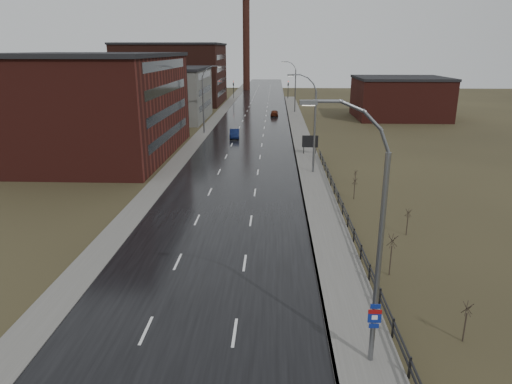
# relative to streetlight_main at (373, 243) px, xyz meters

# --- Properties ---
(road) EXTENTS (14.00, 300.00, 0.06)m
(road) POSITION_rel_streetlight_main_xyz_m (-8.47, 58.00, -6.03)
(road) COLOR black
(road) RESTS_ON ground
(sidewalk_right) EXTENTS (3.20, 180.00, 0.18)m
(sidewalk_right) POSITION_rel_streetlight_main_xyz_m (0.13, 33.00, -5.97)
(sidewalk_right) COLOR #595651
(sidewalk_right) RESTS_ON ground
(curb_right) EXTENTS (0.16, 180.00, 0.18)m
(curb_right) POSITION_rel_streetlight_main_xyz_m (-1.39, 33.00, -5.97)
(curb_right) COLOR slate
(curb_right) RESTS_ON ground
(sidewalk_left) EXTENTS (2.40, 260.00, 0.12)m
(sidewalk_left) POSITION_rel_streetlight_main_xyz_m (-16.67, 58.00, -6.00)
(sidewalk_left) COLOR #595651
(sidewalk_left) RESTS_ON ground
(warehouse_near) EXTENTS (22.44, 28.56, 13.50)m
(warehouse_near) POSITION_rel_streetlight_main_xyz_m (-29.46, 43.00, 0.70)
(warehouse_near) COLOR #471914
(warehouse_near) RESTS_ON ground
(warehouse_mid) EXTENTS (16.32, 20.40, 10.50)m
(warehouse_mid) POSITION_rel_streetlight_main_xyz_m (-26.46, 76.00, -0.80)
(warehouse_mid) COLOR slate
(warehouse_mid) RESTS_ON ground
(warehouse_far) EXTENTS (26.52, 24.48, 15.50)m
(warehouse_far) POSITION_rel_streetlight_main_xyz_m (-31.47, 106.00, 1.70)
(warehouse_far) COLOR #331611
(warehouse_far) RESTS_ON ground
(building_right) EXTENTS (18.36, 16.32, 8.50)m
(building_right) POSITION_rel_streetlight_main_xyz_m (21.83, 80.00, -1.80)
(building_right) COLOR #471914
(building_right) RESTS_ON ground
(smokestack) EXTENTS (2.70, 2.70, 30.70)m
(smokestack) POSITION_rel_streetlight_main_xyz_m (-14.47, 148.00, 9.44)
(smokestack) COLOR #331611
(smokestack) RESTS_ON ground
(streetlight_main) EXTENTS (3.91, 0.29, 12.11)m
(streetlight_main) POSITION_rel_streetlight_main_xyz_m (0.00, 0.00, 0.00)
(streetlight_main) COLOR slate
(streetlight_main) RESTS_ON ground
(streetlight_right_mid) EXTENTS (3.36, 0.28, 11.35)m
(streetlight_right_mid) POSITION_rel_streetlight_main_xyz_m (0.03, 34.00, -0.22)
(streetlight_right_mid) COLOR slate
(streetlight_right_mid) RESTS_ON ground
(streetlight_left) EXTENTS (3.36, 0.28, 11.35)m
(streetlight_left) POSITION_rel_streetlight_main_xyz_m (-16.17, 60.00, -0.22)
(streetlight_left) COLOR slate
(streetlight_left) RESTS_ON ground
(streetlight_right_far) EXTENTS (3.36, 0.28, 11.35)m
(streetlight_right_far) POSITION_rel_streetlight_main_xyz_m (0.03, 88.00, -0.22)
(streetlight_right_far) COLOR slate
(streetlight_right_far) RESTS_ON ground
(guardrail) EXTENTS (0.10, 53.05, 1.10)m
(guardrail) POSITION_rel_streetlight_main_xyz_m (1.83, 16.32, -5.35)
(guardrail) COLOR black
(guardrail) RESTS_ON ground
(shrub_b) EXTENTS (0.52, 0.55, 2.18)m
(shrub_b) POSITION_rel_streetlight_main_xyz_m (5.28, 1.83, -4.90)
(shrub_b) COLOR #382D23
(shrub_b) RESTS_ON ground
(shrub_c) EXTENTS (0.66, 0.69, 2.79)m
(shrub_c) POSITION_rel_streetlight_main_xyz_m (3.27, 8.77, -4.57)
(shrub_c) COLOR #382D23
(shrub_c) RESTS_ON ground
(shrub_d) EXTENTS (0.52, 0.54, 2.17)m
(shrub_d) POSITION_rel_streetlight_main_xyz_m (6.18, 15.51, -4.91)
(shrub_d) COLOR #382D23
(shrub_d) RESTS_ON ground
(shrub_e) EXTENTS (0.51, 0.54, 2.15)m
(shrub_e) POSITION_rel_streetlight_main_xyz_m (3.54, 24.40, -4.92)
(shrub_e) COLOR #382D23
(shrub_e) RESTS_ON ground
(shrub_f) EXTENTS (0.40, 0.42, 1.64)m
(shrub_f) POSITION_rel_streetlight_main_xyz_m (4.43, 29.24, -5.19)
(shrub_f) COLOR #382D23
(shrub_f) RESTS_ON ground
(billboard) EXTENTS (2.19, 0.17, 2.71)m
(billboard) POSITION_rel_streetlight_main_xyz_m (0.63, 43.81, -4.26)
(billboard) COLOR black
(billboard) RESTS_ON ground
(traffic_light_left) EXTENTS (0.58, 2.73, 5.30)m
(traffic_light_left) POSITION_rel_streetlight_main_xyz_m (-16.47, 118.00, -1.46)
(traffic_light_left) COLOR black
(traffic_light_left) RESTS_ON ground
(traffic_light_right) EXTENTS (0.58, 2.73, 5.30)m
(traffic_light_right) POSITION_rel_streetlight_main_xyz_m (-0.47, 118.00, -1.46)
(traffic_light_right) COLOR black
(traffic_light_right) RESTS_ON ground
(car_near) EXTENTS (1.79, 4.42, 1.43)m
(car_near) POSITION_rel_streetlight_main_xyz_m (-10.81, 55.69, -5.35)
(car_near) COLOR #0B1539
(car_near) RESTS_ON ground
(car_far) EXTENTS (1.77, 4.03, 1.35)m
(car_far) POSITION_rel_streetlight_main_xyz_m (-4.34, 81.53, -5.38)
(car_far) COLOR #511C0D
(car_far) RESTS_ON ground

